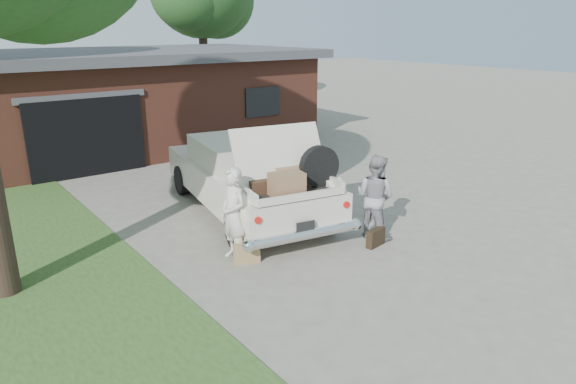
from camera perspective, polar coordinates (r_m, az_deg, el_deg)
ground at (r=9.67m, az=2.17°, el=-7.09°), size 90.00×90.00×0.00m
house at (r=19.52m, az=-17.54°, el=10.01°), size 12.80×7.80×3.30m
sedan at (r=11.69m, az=-4.58°, el=1.78°), size 3.20×6.03×2.25m
woman_left at (r=9.28m, az=-6.08°, el=-2.50°), size 0.44×0.64×1.73m
woman_right at (r=10.35m, az=9.65°, el=-0.51°), size 0.82×0.96×1.72m
suitcase_left at (r=9.36m, az=-4.61°, el=-6.80°), size 0.49×0.32×0.37m
suitcase_right at (r=10.15m, az=9.71°, el=-5.00°), size 0.47×0.22×0.35m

